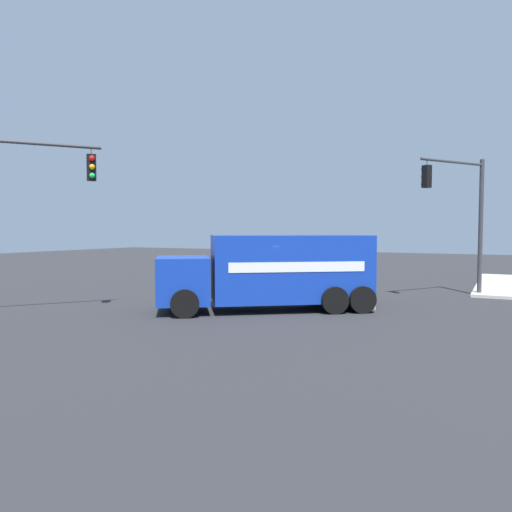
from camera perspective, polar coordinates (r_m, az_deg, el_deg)
name	(u,v)px	position (r m, az deg, el deg)	size (l,w,h in m)	color
ground_plane	(262,308)	(19.20, 0.68, -6.10)	(100.00, 100.00, 0.00)	#2B2B2D
delivery_truck	(272,271)	(18.66, 1.89, -1.76)	(7.95, 6.73, 2.85)	#1438AD
traffic_light_primary	(463,205)	(24.04, 22.92, 5.46)	(2.35, 3.47, 6.15)	#38383D
traffic_light_secondary	(0,195)	(18.72, -27.59, 6.27)	(3.10, 4.03, 6.14)	#38383D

